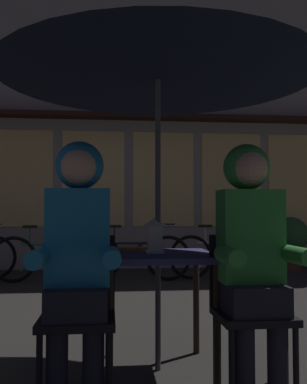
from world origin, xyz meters
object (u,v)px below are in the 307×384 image
chair_right (249,303)px  person_right_hooded (251,240)px  cafe_table (158,269)px  bicycle_third (133,257)px  potted_plant (291,239)px  bicycle_fourth (223,256)px  person_left_hooded (78,241)px  patio_umbrella (158,52)px  chair_left (78,306)px  bicycle_second (50,257)px  lantern (155,234)px  book (131,249)px

chair_right → person_right_hooded: size_ratio=0.62×
cafe_table → chair_right: 0.62m
bicycle_third → potted_plant: potted_plant is taller
bicycle_fourth → potted_plant: bearing=29.7°
person_left_hooded → bicycle_third: bearing=82.7°
patio_umbrella → chair_left: size_ratio=2.66×
chair_right → person_left_hooded: size_ratio=0.62×
person_right_hooded → bicycle_fourth: (0.93, 4.19, -0.50)m
chair_left → chair_right: 0.96m
cafe_table → chair_left: chair_left is taller
cafe_table → bicycle_third: size_ratio=0.44×
bicycle_third → cafe_table: bearing=-90.7°
cafe_table → bicycle_third: bearing=89.3°
person_left_hooded → bicycle_second: (-0.69, 4.16, -0.50)m
chair_left → chair_right: same height
lantern → person_left_hooded: bearing=-136.9°
cafe_table → patio_umbrella: patio_umbrella is taller
bicycle_second → bicycle_third: same height
lantern → person_left_hooded: size_ratio=0.17×
lantern → person_left_hooded: 0.63m
patio_umbrella → lantern: size_ratio=10.00×
cafe_table → bicycle_third: 3.72m
lantern → person_right_hooded: 0.66m
chair_left → bicycle_fourth: chair_left is taller
patio_umbrella → bicycle_third: size_ratio=1.38×
person_right_hooded → potted_plant: bearing=64.9°
bicycle_second → book: 3.70m
chair_right → book: chair_right is taller
chair_right → bicycle_second: bearing=111.9°
patio_umbrella → person_left_hooded: patio_umbrella is taller
chair_right → bicycle_fourth: size_ratio=0.52×
lantern → book: 0.26m
chair_right → bicycle_fourth: (0.93, 4.13, -0.14)m
cafe_table → potted_plant: (2.82, 4.57, -0.09)m
cafe_table → lantern: 0.22m
chair_right → bicycle_second: 4.42m
lantern → person_right_hooded: bearing=-41.0°
bicycle_second → bicycle_third: bearing=-1.3°
bicycle_fourth → cafe_table: bearing=-110.6°
chair_right → bicycle_third: (-0.43, 4.07, -0.14)m
cafe_table → potted_plant: potted_plant is taller
potted_plant → bicycle_second: bearing=-168.2°
bicycle_second → cafe_table: bearing=-72.6°
patio_umbrella → person_right_hooded: size_ratio=1.65×
bicycle_second → bicycle_third: (1.21, -0.03, 0.00)m
chair_left → person_left_hooded: 0.36m
person_left_hooded → bicycle_third: person_left_hooded is taller
person_right_hooded → bicycle_fourth: bearing=77.4°
bicycle_second → bicycle_third: size_ratio=1.00×
book → patio_umbrella: bearing=-29.2°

